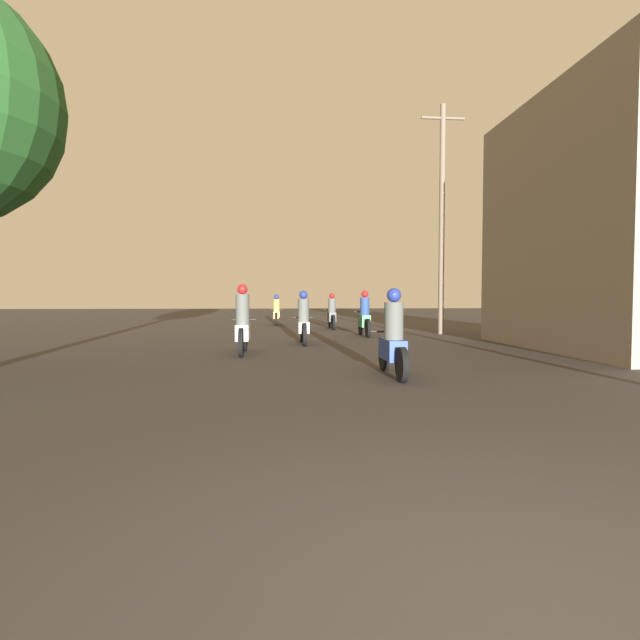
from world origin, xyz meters
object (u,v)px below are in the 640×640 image
motorcycle_black (332,314)px  building_right_near (622,223)px  motorcycle_blue (393,341)px  motorcycle_orange (276,313)px  utility_pole_far (442,216)px  motorcycle_white (243,327)px  motorcycle_green (364,318)px  motorcycle_silver (303,323)px

motorcycle_black → building_right_near: (6.48, -9.02, 2.63)m
motorcycle_blue → motorcycle_orange: size_ratio=0.94×
motorcycle_blue → utility_pole_far: utility_pole_far is taller
building_right_near → motorcycle_orange: bearing=126.0°
motorcycle_white → building_right_near: (9.62, 0.23, 2.59)m
motorcycle_green → motorcycle_orange: 7.86m
motorcycle_green → motorcycle_black: (-0.69, 4.08, -0.01)m
motorcycle_black → utility_pole_far: size_ratio=0.25×
motorcycle_black → utility_pole_far: bearing=-44.1°
motorcycle_green → motorcycle_black: bearing=95.3°
motorcycle_black → motorcycle_orange: 3.94m
motorcycle_black → building_right_near: size_ratio=0.30×
motorcycle_silver → motorcycle_black: (1.57, 6.80, 0.00)m
building_right_near → utility_pole_far: utility_pole_far is taller
motorcycle_silver → motorcycle_black: size_ratio=0.96×
motorcycle_white → building_right_near: bearing=3.7°
motorcycle_blue → utility_pole_far: bearing=68.2°
motorcycle_blue → motorcycle_orange: bearing=98.2°
motorcycle_silver → utility_pole_far: size_ratio=0.24×
motorcycle_green → building_right_near: (5.79, -4.94, 2.61)m
motorcycle_green → utility_pole_far: (2.99, 0.81, 3.70)m
motorcycle_silver → motorcycle_orange: bearing=97.9°
motorcycle_blue → motorcycle_green: 8.82m
motorcycle_black → utility_pole_far: (3.68, -3.27, 3.71)m
motorcycle_silver → building_right_near: (8.05, -2.23, 2.63)m
motorcycle_orange → motorcycle_black: bearing=-56.2°
motorcycle_white → motorcycle_orange: bearing=88.8°
motorcycle_white → motorcycle_silver: bearing=59.8°
motorcycle_blue → motorcycle_white: motorcycle_white is taller
motorcycle_green → utility_pole_far: 4.83m
motorcycle_white → motorcycle_blue: bearing=-49.9°
utility_pole_far → building_right_near: bearing=-64.0°
motorcycle_silver → utility_pole_far: utility_pole_far is taller
motorcycle_silver → building_right_near: 8.76m
motorcycle_orange → utility_pole_far: 9.58m
motorcycle_black → motorcycle_green: bearing=-82.8°
motorcycle_orange → building_right_near: size_ratio=0.29×
motorcycle_blue → building_right_near: size_ratio=0.27×
building_right_near → motorcycle_green: bearing=139.5°
motorcycle_blue → motorcycle_black: (0.36, 12.84, 0.02)m
motorcycle_silver → motorcycle_orange: 9.98m
motorcycle_silver → motorcycle_black: 6.97m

